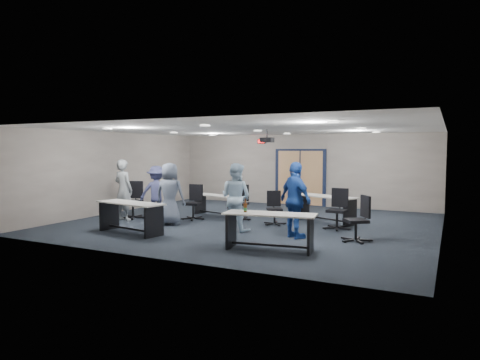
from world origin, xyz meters
The scene contains 25 objects.
floor centered at (0.00, 0.00, 0.00)m, with size 10.00×10.00×0.00m, color black.
back_wall centered at (0.00, 4.50, 1.35)m, with size 10.00×0.04×2.70m, color slate.
front_wall centered at (0.00, -4.50, 1.35)m, with size 10.00×0.04×2.70m, color slate.
left_wall centered at (-5.00, 0.00, 1.35)m, with size 0.04×9.00×2.70m, color slate.
right_wall centered at (5.00, 0.00, 1.35)m, with size 0.04×9.00×2.70m, color slate.
ceiling centered at (0.00, 0.00, 2.70)m, with size 10.00×9.00×0.04m, color white.
double_door centered at (0.00, 4.46, 1.05)m, with size 2.00×0.07×2.20m.
exit_sign centered at (-1.60, 4.44, 2.45)m, with size 0.32×0.07×0.18m.
ceiling_projector centered at (0.30, 0.50, 2.40)m, with size 0.35×0.32×0.37m.
ceiling_can_lights centered at (0.00, 0.25, 2.67)m, with size 6.24×5.74×0.02m, color white, non-canonical shape.
table_front_left centered at (-2.08, -2.71, 0.54)m, with size 2.01×0.95×0.78m.
table_front_right centered at (1.78, -2.86, 0.54)m, with size 2.00×0.92×1.07m.
table_back_left centered at (-1.59, 0.80, 0.45)m, with size 1.72×0.91×0.66m.
table_back_right centered at (1.90, 1.10, 0.53)m, with size 2.02×1.32×0.91m.
chair_back_a centered at (-1.82, -0.22, 0.53)m, with size 0.67×0.67×1.06m, color black, non-canonical shape.
chair_back_b centered at (-0.53, 0.34, 0.53)m, with size 0.67×0.67×1.06m, color black, non-canonical shape.
chair_back_c centered at (0.73, 0.05, 0.48)m, with size 0.60×0.60×0.95m, color black, non-canonical shape.
chair_back_d centered at (2.48, 0.12, 0.54)m, with size 0.68×0.68×1.09m, color black, non-canonical shape.
chair_loose_left centered at (-3.60, -0.86, 0.57)m, with size 0.72×0.72×1.14m, color black, non-canonical shape.
chair_loose_right centered at (3.24, -1.21, 0.53)m, with size 0.67×0.67×1.07m, color black, non-canonical shape.
person_gray centered at (-3.62, -1.24, 0.92)m, with size 0.67×0.44×1.83m, color gray.
person_plaid centered at (-1.91, -1.26, 0.87)m, with size 0.85×0.56×1.75m, color slate.
person_lightblue centered at (0.16, -1.25, 0.88)m, with size 0.86×0.67×1.77m, color #A9C7E0.
person_navy centered at (1.86, -1.43, 0.92)m, with size 1.07×0.45×1.83m, color #1A3F93.
person_back centered at (-2.98, -0.47, 0.81)m, with size 1.05×0.60×1.62m, color #414576.
Camera 1 is at (5.19, -11.08, 2.10)m, focal length 32.00 mm.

